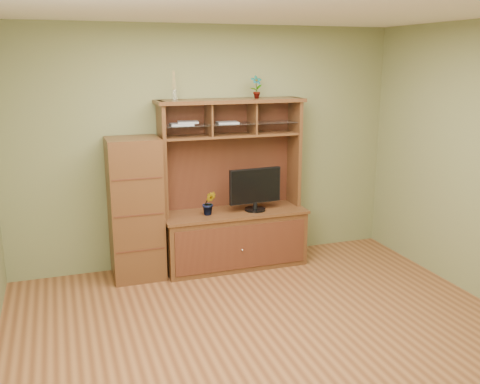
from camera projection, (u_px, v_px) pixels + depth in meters
name	position (u px, v px, depth m)	size (l,w,h in m)	color
room	(275.00, 185.00, 4.27)	(4.54, 4.04, 2.74)	brown
media_hutch	(233.00, 221.00, 6.12)	(1.66, 0.61, 1.90)	#432613
monitor	(255.00, 188.00, 6.02)	(0.62, 0.24, 0.49)	black
orchid_plant	(209.00, 203.00, 5.88)	(0.15, 0.12, 0.27)	#315E20
top_plant	(256.00, 87.00, 5.92)	(0.13, 0.09, 0.25)	#366E26
reed_diffuser	(174.00, 89.00, 5.63)	(0.06, 0.06, 0.31)	silver
magazines	(199.00, 123.00, 5.80)	(0.76, 0.20, 0.04)	#A4A4A8
side_cabinet	(136.00, 209.00, 5.72)	(0.55, 0.50, 1.53)	#432613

